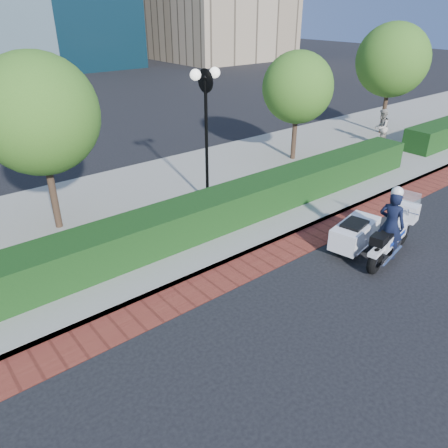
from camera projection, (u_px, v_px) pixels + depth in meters
ground at (306, 286)px, 10.40m from camera, size 120.00×120.00×0.00m
brick_strip at (262, 260)px, 11.44m from camera, size 60.00×1.00×0.01m
sidewalk at (169, 203)px, 14.52m from camera, size 60.00×8.00×0.15m
hedge_main at (213, 212)px, 12.60m from camera, size 18.00×1.20×1.00m
lamppost at (206, 116)px, 13.22m from camera, size 1.02×0.70×4.21m
tree_b at (38, 115)px, 11.38m from camera, size 3.20×3.20×4.89m
tree_c at (298, 88)px, 17.17m from camera, size 2.80×2.80×4.30m
tree_d at (392, 60)px, 20.56m from camera, size 3.40×3.40×5.16m
police_motorcycle at (376, 231)px, 11.38m from camera, size 2.57×1.85×2.09m
pedestrian at (381, 128)px, 19.77m from camera, size 0.96×0.85×1.66m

